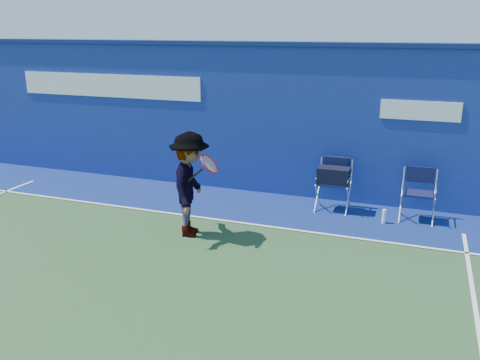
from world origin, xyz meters
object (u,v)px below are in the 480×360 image
(directors_chair_left, at_px, (333,189))
(water_bottle, at_px, (384,217))
(tennis_player, at_px, (190,185))
(directors_chair_right, at_px, (417,205))

(directors_chair_left, bearing_deg, water_bottle, -21.29)
(tennis_player, bearing_deg, water_bottle, 28.08)
(directors_chair_right, distance_m, tennis_player, 4.10)
(directors_chair_right, bearing_deg, directors_chair_left, 179.26)
(directors_chair_right, bearing_deg, water_bottle, -145.90)
(directors_chair_right, height_order, tennis_player, tennis_player)
(directors_chair_left, distance_m, directors_chair_right, 1.52)
(directors_chair_right, relative_size, water_bottle, 3.66)
(tennis_player, bearing_deg, directors_chair_left, 44.45)
(directors_chair_left, xyz_separation_m, water_bottle, (0.98, -0.38, -0.29))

